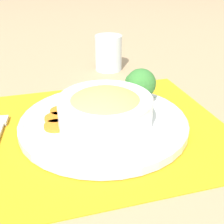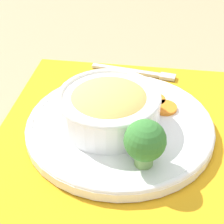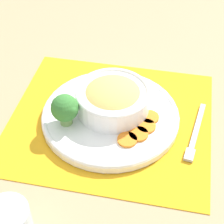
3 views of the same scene
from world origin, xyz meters
name	(u,v)px [view 2 (image 2 of 3)]	position (x,y,z in m)	size (l,w,h in m)	color
ground_plane	(120,132)	(0.00, 0.00, 0.00)	(4.00, 4.00, 0.00)	tan
placemat	(120,131)	(0.00, 0.00, 0.00)	(0.50, 0.46, 0.00)	orange
plate	(120,125)	(0.00, 0.00, 0.02)	(0.32, 0.32, 0.02)	white
bowl	(109,106)	(0.00, -0.02, 0.05)	(0.17, 0.17, 0.07)	white
broccoli_floret	(145,141)	(0.09, 0.06, 0.06)	(0.06, 0.06, 0.08)	#759E51
carrot_slice_near	(165,108)	(-0.06, 0.07, 0.02)	(0.04, 0.04, 0.01)	orange
carrot_slice_middle	(154,100)	(-0.08, 0.05, 0.02)	(0.04, 0.04, 0.01)	orange
carrot_slice_far	(140,95)	(-0.09, 0.02, 0.02)	(0.04, 0.04, 0.01)	orange
carrot_slice_extra	(124,92)	(-0.09, -0.01, 0.02)	(0.04, 0.04, 0.01)	orange
fork	(141,73)	(-0.20, 0.00, 0.01)	(0.03, 0.18, 0.01)	#B7B7BC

